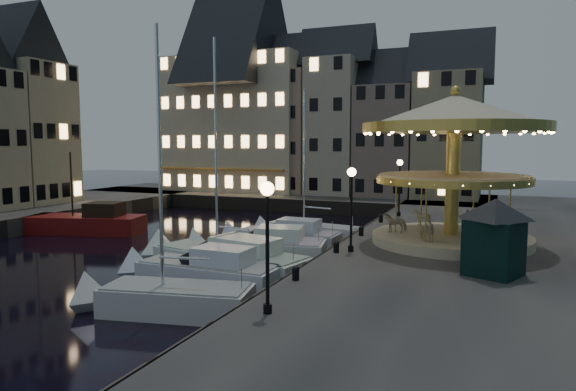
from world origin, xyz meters
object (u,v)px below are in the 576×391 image
at_px(motorboat_b, 201,273).
at_px(motorboat_d, 259,248).
at_px(red_fishing_boat, 88,224).
at_px(carousel, 454,141).
at_px(streetlamp_a, 267,228).
at_px(bollard_a, 296,273).
at_px(motorboat_f, 305,233).
at_px(streetlamp_c, 400,179).
at_px(motorboat_e, 281,238).
at_px(bollard_d, 381,218).
at_px(bollard_b, 336,247).
at_px(motorboat_a, 163,300).
at_px(motorboat_c, 224,259).
at_px(ticket_kiosk, 495,224).
at_px(streetlamp_b, 351,197).
at_px(bollard_c, 361,231).

distance_m(motorboat_b, motorboat_d, 6.04).
bearing_deg(red_fishing_boat, carousel, -2.25).
relative_size(streetlamp_a, bollard_a, 7.32).
bearing_deg(motorboat_f, streetlamp_a, -73.38).
xyz_separation_m(streetlamp_c, motorboat_e, (-5.92, -8.31, -3.38)).
distance_m(bollard_d, motorboat_b, 15.23).
height_order(bollard_b, motorboat_b, motorboat_b).
bearing_deg(carousel, bollard_d, 129.77).
bearing_deg(motorboat_a, motorboat_c, 98.78).
height_order(motorboat_c, carousel, motorboat_c).
xyz_separation_m(motorboat_c, motorboat_e, (0.47, 6.55, -0.04)).
xyz_separation_m(bollard_d, motorboat_a, (-4.75, -18.09, -1.07)).
bearing_deg(streetlamp_a, motorboat_c, 126.46).
bearing_deg(bollard_b, motorboat_a, -122.03).
height_order(bollard_b, red_fishing_boat, red_fishing_boat).
bearing_deg(motorboat_d, bollard_a, -55.84).
relative_size(bollard_d, motorboat_b, 0.07).
bearing_deg(bollard_b, bollard_a, -90.00).
bearing_deg(motorboat_a, streetlamp_c, 76.09).
bearing_deg(streetlamp_c, bollard_d, -99.73).
distance_m(carousel, ticket_kiosk, 7.39).
height_order(motorboat_a, motorboat_c, motorboat_c).
bearing_deg(bollard_b, motorboat_b, -145.88).
xyz_separation_m(bollard_b, ticket_kiosk, (7.17, -1.78, 1.82)).
distance_m(streetlamp_b, bollard_a, 6.50).
relative_size(streetlamp_b, motorboat_f, 0.40).
height_order(red_fishing_boat, ticket_kiosk, red_fishing_boat).
height_order(bollard_b, ticket_kiosk, ticket_kiosk).
bearing_deg(ticket_kiosk, motorboat_b, -171.37).
xyz_separation_m(streetlamp_b, streetlamp_c, (0.00, 13.50, 0.00)).
height_order(red_fishing_boat, carousel, carousel).
bearing_deg(motorboat_c, carousel, 26.11).
xyz_separation_m(bollard_b, bollard_d, (0.00, 10.50, 0.00)).
bearing_deg(motorboat_b, motorboat_e, 89.19).
bearing_deg(streetlamp_a, bollard_d, 91.72).
bearing_deg(streetlamp_a, motorboat_e, 111.28).
height_order(motorboat_a, carousel, motorboat_a).
bearing_deg(streetlamp_a, carousel, 72.36).
relative_size(bollard_b, motorboat_e, 0.07).
xyz_separation_m(streetlamp_a, motorboat_c, (-6.39, 8.64, -3.34)).
distance_m(bollard_c, red_fishing_boat, 20.82).
distance_m(motorboat_c, motorboat_d, 3.23).
distance_m(bollard_a, motorboat_d, 9.52).
height_order(streetlamp_b, carousel, carousel).
distance_m(motorboat_a, motorboat_b, 3.96).
distance_m(bollard_d, red_fishing_boat, 21.42).
relative_size(streetlamp_a, bollard_c, 7.32).
xyz_separation_m(motorboat_e, ticket_kiosk, (12.48, -7.47, 2.78)).
xyz_separation_m(streetlamp_c, bollard_c, (-0.60, -9.00, -2.41)).
xyz_separation_m(motorboat_a, carousel, (9.78, 12.04, 6.25)).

